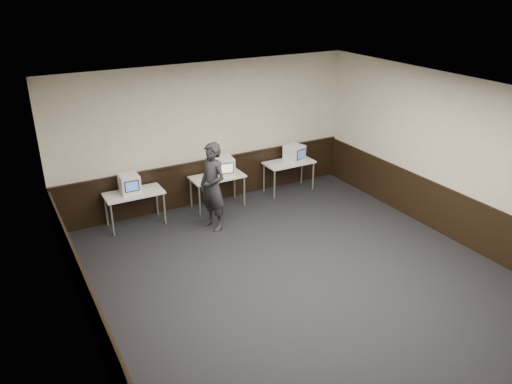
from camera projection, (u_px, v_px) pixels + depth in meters
floor at (307, 285)px, 8.55m from camera, size 8.00×8.00×0.00m
ceiling at (316, 100)px, 7.27m from camera, size 8.00×8.00×0.00m
back_wall at (208, 135)px, 11.12m from camera, size 7.00×0.00×7.00m
left_wall at (85, 255)px, 6.36m from camera, size 0.00×8.00×8.00m
right_wall at (463, 163)px, 9.46m from camera, size 0.00×8.00×8.00m
wainscot_back at (211, 181)px, 11.54m from camera, size 6.98×0.04×1.00m
wainscot_left at (97, 324)px, 6.81m from camera, size 0.04×7.98×1.00m
wainscot_right at (453, 215)px, 9.90m from camera, size 0.04×7.98×1.00m
wainscot_rail at (210, 160)px, 11.32m from camera, size 6.98×0.06×0.04m
desk_left at (134, 196)px, 10.32m from camera, size 1.20×0.60×0.75m
desk_center at (217, 179)px, 11.17m from camera, size 1.20×0.60×0.75m
desk_right at (289, 164)px, 12.01m from camera, size 1.20×0.60×0.75m
emac_left at (129, 184)px, 10.22m from camera, size 0.40×0.43×0.39m
emac_center at (224, 166)px, 11.14m from camera, size 0.46×0.48×0.40m
emac_right at (294, 153)px, 11.95m from camera, size 0.50×0.52×0.40m
person at (213, 187)px, 10.12m from camera, size 0.60×0.77×1.85m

